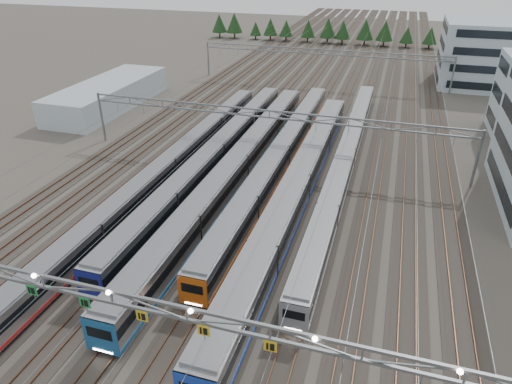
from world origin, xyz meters
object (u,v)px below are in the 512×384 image
(gantry_near, at_px, (111,300))
(train_b, at_px, (216,154))
(train_f, at_px, (346,157))
(gantry_mid, at_px, (269,120))
(depot_bldg_north, at_px, (493,54))
(gantry_far, at_px, (323,56))
(train_a, at_px, (168,168))
(train_d, at_px, (280,156))
(west_shed, at_px, (108,95))
(train_c, at_px, (238,166))
(train_e, at_px, (298,186))

(gantry_near, bearing_deg, train_b, 100.58)
(train_f, distance_m, gantry_near, 42.39)
(gantry_mid, bearing_deg, train_f, 2.09)
(gantry_near, bearing_deg, depot_bldg_north, 68.97)
(train_b, relative_size, depot_bldg_north, 2.74)
(gantry_near, bearing_deg, train_f, 74.42)
(train_f, bearing_deg, gantry_far, 104.16)
(train_f, relative_size, gantry_far, 1.18)
(train_a, bearing_deg, depot_bldg_north, 53.82)
(train_d, distance_m, west_shed, 43.59)
(train_b, height_order, train_d, train_d)
(gantry_near, bearing_deg, train_d, 86.54)
(train_b, xyz_separation_m, west_shed, (-30.64, 20.24, 0.39))
(train_c, bearing_deg, depot_bldg_north, 58.20)
(train_a, xyz_separation_m, gantry_mid, (11.25, 10.35, 4.46))
(train_a, relative_size, gantry_mid, 1.20)
(train_d, xyz_separation_m, gantry_near, (-2.30, -38.00, 5.04))
(train_c, height_order, depot_bldg_north, depot_bldg_north)
(train_a, relative_size, train_f, 1.02)
(train_a, distance_m, gantry_far, 56.65)
(train_b, distance_m, train_d, 9.25)
(train_a, bearing_deg, train_b, 53.59)
(train_a, distance_m, train_c, 9.43)
(west_shed, bearing_deg, train_e, -31.48)
(train_e, bearing_deg, west_shed, 148.52)
(train_b, height_order, gantry_near, gantry_near)
(train_d, relative_size, gantry_mid, 1.08)
(train_d, relative_size, west_shed, 2.03)
(train_c, height_order, train_e, train_e)
(depot_bldg_north, bearing_deg, train_d, -120.97)
(gantry_mid, xyz_separation_m, depot_bldg_north, (36.51, 54.97, 0.64))
(train_d, bearing_deg, train_e, -63.22)
(train_a, height_order, train_e, train_e)
(train_a, bearing_deg, gantry_mid, 42.61)
(train_a, distance_m, train_f, 24.94)
(train_d, distance_m, gantry_mid, 5.33)
(gantry_near, relative_size, west_shed, 1.88)
(train_a, relative_size, train_e, 1.09)
(gantry_mid, bearing_deg, west_shed, 156.84)
(train_a, height_order, gantry_far, gantry_far)
(train_f, bearing_deg, west_shed, 162.23)
(train_e, xyz_separation_m, depot_bldg_north, (29.76, 66.00, 4.74))
(train_f, xyz_separation_m, gantry_far, (-11.25, 44.59, 4.49))
(train_e, height_order, west_shed, west_shed)
(train_f, bearing_deg, train_c, -149.47)
(train_c, height_order, train_f, train_c)
(train_f, distance_m, gantry_mid, 12.12)
(west_shed, bearing_deg, train_f, -17.77)
(train_a, bearing_deg, train_e, -2.19)
(train_a, relative_size, gantry_near, 1.20)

